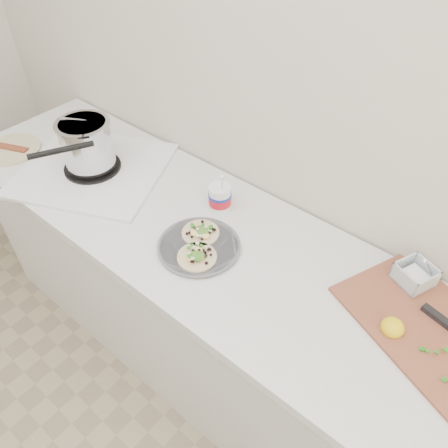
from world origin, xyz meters
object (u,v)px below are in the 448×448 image
Objects in this scene: stove at (89,153)px; tub at (220,196)px; bacon_plate at (11,149)px; cutboard at (427,318)px; taco_plate at (199,244)px.

stove is 3.80× the size of tub.
bacon_plate is (-0.41, -0.14, -0.08)m from stove.
tub is at bearing -158.08° from cutboard.
bacon_plate is (-1.77, -0.30, -0.01)m from cutboard.
bacon_plate is at bearing 174.29° from stove.
taco_plate is 0.51× the size of cutboard.
stove is 2.58× the size of taco_plate.
tub reaches higher than cutboard.
stove is at bearing 19.07° from bacon_plate.
stove is at bearing -164.35° from tub.
tub is at bearing 110.53° from taco_plate.
tub is at bearing -9.13° from stove.
taco_plate is 1.05m from bacon_plate.
taco_plate is 0.23m from tub.
taco_plate reaches higher than bacon_plate.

